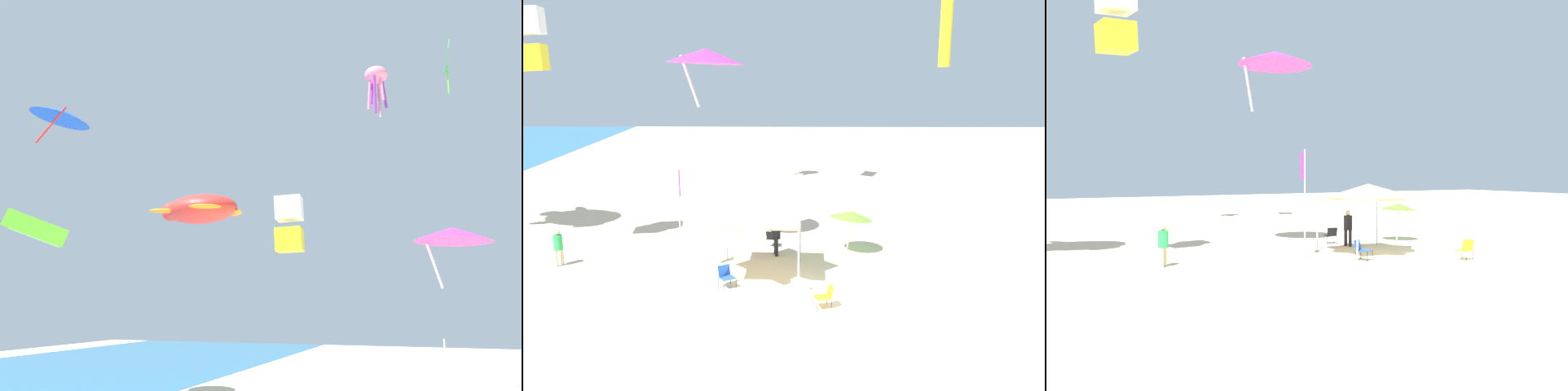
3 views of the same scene
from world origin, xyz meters
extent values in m
cube|color=beige|center=(0.00, 0.00, -0.05)|extent=(120.00, 120.00, 0.10)
cylinder|color=#B7B7BC|center=(0.59, 1.57, 1.20)|extent=(0.07, 0.07, 2.39)
cylinder|color=#B7B7BC|center=(3.96, 1.47, 1.20)|extent=(0.07, 0.07, 2.39)
cylinder|color=#B7B7BC|center=(0.68, 4.79, 1.20)|extent=(0.07, 0.07, 2.39)
cylinder|color=#B7B7BC|center=(4.06, 4.69, 1.20)|extent=(0.07, 0.07, 2.39)
cube|color=#D1B784|center=(2.32, 3.13, 2.44)|extent=(3.54, 3.39, 0.10)
pyramid|color=#D1B784|center=(2.32, 3.13, 2.77)|extent=(3.47, 3.33, 0.56)
cylinder|color=silver|center=(5.29, -0.80, 0.96)|extent=(0.16, 0.26, 1.94)
cone|color=#66D82D|center=(5.35, -0.90, 1.77)|extent=(1.97, 1.97, 0.67)
cylinder|color=black|center=(6.30, 2.43, 0.20)|extent=(0.02, 0.02, 0.40)
cylinder|color=black|center=(6.43, 2.93, 0.20)|extent=(0.02, 0.02, 0.40)
cylinder|color=black|center=(5.80, 2.55, 0.20)|extent=(0.02, 0.02, 0.40)
cylinder|color=black|center=(5.92, 3.06, 0.20)|extent=(0.02, 0.02, 0.40)
cube|color=black|center=(6.11, 2.74, 0.40)|extent=(0.63, 0.63, 0.03)
cube|color=black|center=(5.83, 2.81, 0.61)|extent=(0.25, 0.51, 0.41)
cylinder|color=black|center=(0.52, 4.43, 0.20)|extent=(0.02, 0.02, 0.40)
cylinder|color=black|center=(0.78, 3.98, 0.20)|extent=(0.02, 0.02, 0.40)
cylinder|color=black|center=(0.96, 4.70, 0.20)|extent=(0.02, 0.02, 0.40)
cylinder|color=black|center=(1.23, 4.25, 0.20)|extent=(0.02, 0.02, 0.40)
cube|color=blue|center=(0.87, 4.34, 0.40)|extent=(0.71, 0.71, 0.03)
cube|color=blue|center=(1.12, 4.49, 0.61)|extent=(0.37, 0.49, 0.41)
cylinder|color=black|center=(-0.82, 1.05, 0.20)|extent=(0.02, 0.02, 0.40)
cylinder|color=black|center=(-1.32, 0.92, 0.20)|extent=(0.02, 0.02, 0.40)
cylinder|color=black|center=(-0.69, 0.55, 0.20)|extent=(0.02, 0.02, 0.40)
cylinder|color=black|center=(-1.19, 0.42, 0.20)|extent=(0.02, 0.02, 0.40)
cube|color=orange|center=(-1.00, 0.73, 0.40)|extent=(0.63, 0.63, 0.03)
cube|color=orange|center=(-0.93, 0.45, 0.61)|extent=(0.51, 0.25, 0.41)
cube|color=white|center=(0.68, 1.49, 0.18)|extent=(0.68, 0.72, 0.36)
cube|color=white|center=(0.68, 1.49, 0.38)|extent=(0.70, 0.74, 0.04)
cylinder|color=silver|center=(2.16, 6.36, 2.24)|extent=(0.06, 0.06, 4.48)
cube|color=#E02D9E|center=(2.34, 6.36, 3.83)|extent=(0.30, 0.02, 1.10)
cylinder|color=#C6B28C|center=(3.31, 11.76, 0.37)|extent=(0.14, 0.14, 0.74)
cylinder|color=#C6B28C|center=(3.08, 11.93, 0.37)|extent=(0.14, 0.14, 0.74)
cylinder|color=green|center=(3.19, 11.85, 1.06)|extent=(0.39, 0.39, 0.64)
sphere|color=tan|center=(3.19, 11.85, 1.51)|extent=(0.24, 0.24, 0.24)
cylinder|color=black|center=(4.96, 2.59, 0.39)|extent=(0.15, 0.15, 0.79)
cylinder|color=black|center=(4.65, 2.53, 0.39)|extent=(0.15, 0.15, 0.79)
cylinder|color=black|center=(4.81, 2.56, 1.13)|extent=(0.41, 0.41, 0.69)
sphere|color=beige|center=(4.81, 2.56, 1.60)|extent=(0.26, 0.26, 0.26)
cone|color=#E02D9E|center=(6.17, 5.74, 8.86)|extent=(4.92, 4.92, 0.81)
cylinder|color=white|center=(7.25, 6.66, 7.70)|extent=(0.76, 0.85, 2.46)
cube|color=white|center=(5.01, 13.10, 10.29)|extent=(1.41, 1.45, 1.16)
cube|color=yellow|center=(5.01, 13.10, 8.77)|extent=(1.41, 1.45, 1.16)
camera|label=1|loc=(-19.26, 6.12, 5.70)|focal=36.46mm
camera|label=2|loc=(-20.21, 1.77, 8.48)|focal=39.72mm
camera|label=3|loc=(-17.97, 17.36, 3.65)|focal=39.19mm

